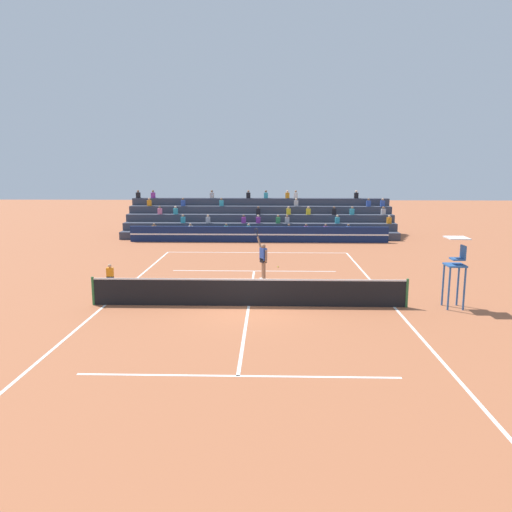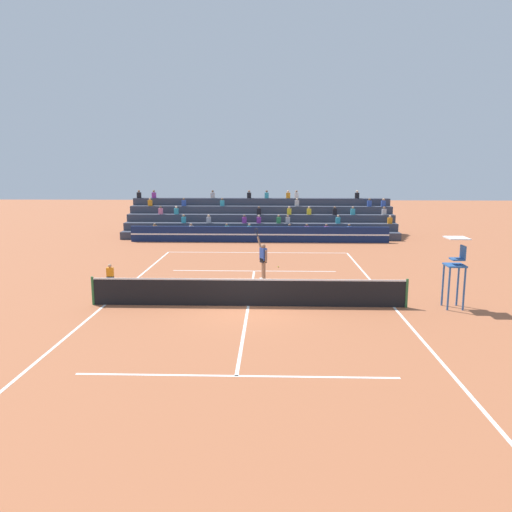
% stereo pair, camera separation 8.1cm
% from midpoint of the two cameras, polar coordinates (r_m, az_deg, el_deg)
% --- Properties ---
extents(ground_plane, '(120.00, 120.00, 0.00)m').
position_cam_midpoint_polar(ground_plane, '(19.05, -0.77, -5.74)').
color(ground_plane, '#AD603D').
extents(court_lines, '(11.10, 23.90, 0.01)m').
position_cam_midpoint_polar(court_lines, '(19.05, -0.77, -5.72)').
color(court_lines, white).
rests_on(court_lines, ground).
extents(tennis_net, '(12.00, 0.10, 1.10)m').
position_cam_midpoint_polar(tennis_net, '(18.91, -0.77, -4.15)').
color(tennis_net, '#2D6B38').
rests_on(tennis_net, ground).
extents(sponsor_banner_wall, '(18.00, 0.26, 1.10)m').
position_cam_midpoint_polar(sponsor_banner_wall, '(34.81, 0.43, 2.49)').
color(sponsor_banner_wall, navy).
rests_on(sponsor_banner_wall, ground).
extents(bleacher_stand, '(20.14, 4.75, 3.38)m').
position_cam_midpoint_polar(bleacher_stand, '(38.53, 0.57, 3.94)').
color(bleacher_stand, '#383D4C').
rests_on(bleacher_stand, ground).
extents(umpire_chair, '(0.76, 0.84, 2.67)m').
position_cam_midpoint_polar(umpire_chair, '(19.86, 22.01, -0.74)').
color(umpire_chair, '#285699').
rests_on(umpire_chair, ground).
extents(ball_kid_courtside, '(0.30, 0.36, 0.84)m').
position_cam_midpoint_polar(ball_kid_courtside, '(23.78, -16.23, -2.09)').
color(ball_kid_courtside, black).
rests_on(ball_kid_courtside, ground).
extents(tennis_player, '(0.64, 0.97, 2.45)m').
position_cam_midpoint_polar(tennis_player, '(23.09, 0.92, -0.38)').
color(tennis_player, '#9E7051').
rests_on(tennis_player, ground).
extents(tennis_ball, '(0.07, 0.07, 0.07)m').
position_cam_midpoint_polar(tennis_ball, '(26.21, 2.64, -1.23)').
color(tennis_ball, '#C6DB33').
rests_on(tennis_ball, ground).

